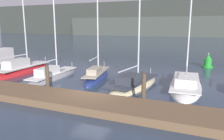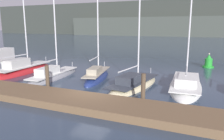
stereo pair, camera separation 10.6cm
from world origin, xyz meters
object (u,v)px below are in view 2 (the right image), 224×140
at_px(motorboat_berth_2, 0,65).
at_px(channel_buoy, 209,62).
at_px(sailboat_berth_6, 134,85).
at_px(sailboat_berth_7, 186,86).
at_px(sailboat_berth_3, 24,71).
at_px(sailboat_berth_5, 97,77).
at_px(sailboat_berth_4, 53,76).

distance_m(motorboat_berth_2, channel_buoy, 24.33).
bearing_deg(motorboat_berth_2, sailboat_berth_6, -4.83).
bearing_deg(channel_buoy, sailboat_berth_6, -116.28).
bearing_deg(sailboat_berth_7, motorboat_berth_2, -179.89).
relative_size(sailboat_berth_3, sailboat_berth_7, 0.92).
height_order(sailboat_berth_5, sailboat_berth_7, sailboat_berth_7).
height_order(sailboat_berth_5, channel_buoy, sailboat_berth_5).
height_order(sailboat_berth_3, sailboat_berth_5, sailboat_berth_3).
height_order(sailboat_berth_7, channel_buoy, sailboat_berth_7).
height_order(sailboat_berth_6, sailboat_berth_7, sailboat_berth_7).
distance_m(motorboat_berth_2, sailboat_berth_5, 12.59).
bearing_deg(sailboat_berth_7, sailboat_berth_6, -159.53).
distance_m(motorboat_berth_2, sailboat_berth_6, 16.61).
xyz_separation_m(sailboat_berth_4, sailboat_berth_7, (11.77, 1.52, -0.02)).
xyz_separation_m(motorboat_berth_2, sailboat_berth_5, (12.58, -0.21, -0.27)).
height_order(sailboat_berth_4, sailboat_berth_6, sailboat_berth_4).
relative_size(sailboat_berth_6, channel_buoy, 5.79).
xyz_separation_m(sailboat_berth_3, sailboat_berth_5, (8.40, 0.46, -0.04)).
xyz_separation_m(sailboat_berth_3, sailboat_berth_4, (4.45, -0.82, -0.02)).
distance_m(sailboat_berth_3, sailboat_berth_4, 4.52).
xyz_separation_m(motorboat_berth_2, sailboat_berth_6, (16.55, -1.40, -0.28)).
bearing_deg(motorboat_berth_2, sailboat_berth_3, -9.07).
bearing_deg(sailboat_berth_4, sailboat_berth_7, 7.37).
distance_m(sailboat_berth_4, sailboat_berth_7, 11.86).
height_order(sailboat_berth_3, sailboat_berth_4, sailboat_berth_4).
relative_size(sailboat_berth_4, sailboat_berth_7, 0.92).
bearing_deg(sailboat_berth_5, sailboat_berth_6, -16.63).
xyz_separation_m(motorboat_berth_2, sailboat_berth_3, (4.18, -0.67, -0.24)).
relative_size(motorboat_berth_2, sailboat_berth_7, 0.49).
relative_size(motorboat_berth_2, sailboat_berth_6, 0.66).
distance_m(sailboat_berth_5, channel_buoy, 14.03).
xyz_separation_m(sailboat_berth_3, channel_buoy, (18.00, 10.67, 0.44)).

